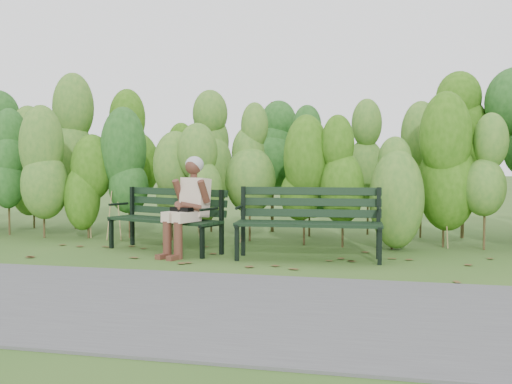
# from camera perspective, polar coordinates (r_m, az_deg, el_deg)

# --- Properties ---
(ground) EXTENTS (80.00, 80.00, 0.00)m
(ground) POSITION_cam_1_polar(r_m,az_deg,el_deg) (6.81, -0.67, -6.47)
(ground) COLOR #2F551C
(footpath) EXTENTS (60.00, 2.50, 0.01)m
(footpath) POSITION_cam_1_polar(r_m,az_deg,el_deg) (4.74, -7.08, -10.63)
(footpath) COLOR #474749
(footpath) RESTS_ON ground
(hedge_band) EXTENTS (11.04, 1.67, 2.42)m
(hedge_band) POSITION_cam_1_polar(r_m,az_deg,el_deg) (8.53, 2.29, 3.92)
(hedge_band) COLOR #47381E
(hedge_band) RESTS_ON ground
(leaf_litter) EXTENTS (5.60, 2.13, 0.01)m
(leaf_litter) POSITION_cam_1_polar(r_m,az_deg,el_deg) (6.82, -2.63, -6.43)
(leaf_litter) COLOR brown
(leaf_litter) RESTS_ON ground
(bench_left) EXTENTS (1.63, 1.01, 0.77)m
(bench_left) POSITION_cam_1_polar(r_m,az_deg,el_deg) (7.53, -8.30, -2.09)
(bench_left) COLOR black
(bench_left) RESTS_ON ground
(bench_right) EXTENTS (1.67, 0.64, 0.82)m
(bench_right) POSITION_cam_1_polar(r_m,az_deg,el_deg) (6.84, 5.07, -2.36)
(bench_right) COLOR black
(bench_right) RESTS_ON ground
(seated_woman) EXTENTS (0.54, 0.74, 1.17)m
(seated_woman) POSITION_cam_1_polar(r_m,az_deg,el_deg) (7.10, -6.46, -0.76)
(seated_woman) COLOR beige
(seated_woman) RESTS_ON ground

